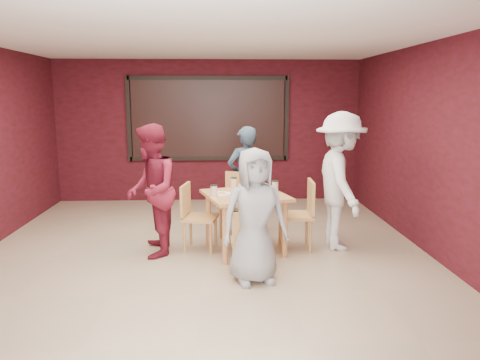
{
  "coord_description": "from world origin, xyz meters",
  "views": [
    {
      "loc": [
        0.2,
        -5.87,
        2.09
      ],
      "look_at": [
        0.48,
        0.25,
        0.99
      ],
      "focal_mm": 35.0,
      "sensor_mm": 36.0,
      "label": 1
    }
  ],
  "objects_px": {
    "chair_back": "(238,200)",
    "diner_left": "(151,191)",
    "chair_right": "(301,211)",
    "chair_front": "(248,239)",
    "diner_back": "(245,179)",
    "diner_front": "(255,216)",
    "diner_right": "(340,181)",
    "chair_left": "(194,213)",
    "dining_table": "(245,201)"
  },
  "relations": [
    {
      "from": "chair_back",
      "to": "diner_left",
      "type": "relative_size",
      "value": 0.55
    },
    {
      "from": "chair_back",
      "to": "chair_right",
      "type": "relative_size",
      "value": 0.99
    },
    {
      "from": "chair_front",
      "to": "chair_right",
      "type": "distance_m",
      "value": 1.21
    },
    {
      "from": "chair_back",
      "to": "chair_right",
      "type": "bearing_deg",
      "value": -40.99
    },
    {
      "from": "chair_front",
      "to": "diner_back",
      "type": "bearing_deg",
      "value": 87.51
    },
    {
      "from": "diner_front",
      "to": "diner_left",
      "type": "height_order",
      "value": "diner_left"
    },
    {
      "from": "diner_back",
      "to": "diner_right",
      "type": "bearing_deg",
      "value": 121.46
    },
    {
      "from": "chair_front",
      "to": "chair_left",
      "type": "distance_m",
      "value": 1.17
    },
    {
      "from": "chair_front",
      "to": "diner_right",
      "type": "bearing_deg",
      "value": 35.82
    },
    {
      "from": "dining_table",
      "to": "diner_right",
      "type": "relative_size",
      "value": 0.66
    },
    {
      "from": "diner_left",
      "to": "chair_right",
      "type": "bearing_deg",
      "value": 88.18
    },
    {
      "from": "diner_front",
      "to": "diner_back",
      "type": "relative_size",
      "value": 0.94
    },
    {
      "from": "chair_front",
      "to": "chair_back",
      "type": "height_order",
      "value": "chair_back"
    },
    {
      "from": "diner_right",
      "to": "chair_front",
      "type": "bearing_deg",
      "value": 124.02
    },
    {
      "from": "dining_table",
      "to": "chair_right",
      "type": "relative_size",
      "value": 1.3
    },
    {
      "from": "chair_front",
      "to": "diner_left",
      "type": "distance_m",
      "value": 1.51
    },
    {
      "from": "dining_table",
      "to": "chair_right",
      "type": "distance_m",
      "value": 0.79
    },
    {
      "from": "dining_table",
      "to": "chair_left",
      "type": "xyz_separation_m",
      "value": [
        -0.69,
        0.1,
        -0.18
      ]
    },
    {
      "from": "chair_back",
      "to": "diner_left",
      "type": "height_order",
      "value": "diner_left"
    },
    {
      "from": "chair_front",
      "to": "chair_right",
      "type": "xyz_separation_m",
      "value": [
        0.79,
        0.91,
        0.1
      ]
    },
    {
      "from": "dining_table",
      "to": "chair_front",
      "type": "distance_m",
      "value": 0.9
    },
    {
      "from": "dining_table",
      "to": "diner_back",
      "type": "bearing_deg",
      "value": 86.58
    },
    {
      "from": "chair_left",
      "to": "diner_front",
      "type": "xyz_separation_m",
      "value": [
        0.74,
        -1.16,
        0.25
      ]
    },
    {
      "from": "chair_right",
      "to": "chair_left",
      "type": "bearing_deg",
      "value": 178.31
    },
    {
      "from": "dining_table",
      "to": "diner_front",
      "type": "relative_size",
      "value": 0.82
    },
    {
      "from": "chair_back",
      "to": "chair_right",
      "type": "height_order",
      "value": "chair_right"
    },
    {
      "from": "dining_table",
      "to": "diner_front",
      "type": "bearing_deg",
      "value": -87.49
    },
    {
      "from": "chair_left",
      "to": "diner_back",
      "type": "bearing_deg",
      "value": 52.2
    },
    {
      "from": "chair_left",
      "to": "chair_right",
      "type": "distance_m",
      "value": 1.46
    },
    {
      "from": "dining_table",
      "to": "chair_front",
      "type": "relative_size",
      "value": 1.59
    },
    {
      "from": "dining_table",
      "to": "diner_front",
      "type": "height_order",
      "value": "diner_front"
    },
    {
      "from": "diner_back",
      "to": "diner_right",
      "type": "xyz_separation_m",
      "value": [
        1.25,
        -0.97,
        0.13
      ]
    },
    {
      "from": "dining_table",
      "to": "diner_back",
      "type": "relative_size",
      "value": 0.77
    },
    {
      "from": "chair_left",
      "to": "diner_back",
      "type": "xyz_separation_m",
      "value": [
        0.75,
        0.97,
        0.3
      ]
    },
    {
      "from": "chair_back",
      "to": "diner_back",
      "type": "relative_size",
      "value": 0.58
    },
    {
      "from": "chair_right",
      "to": "chair_back",
      "type": "bearing_deg",
      "value": 139.01
    },
    {
      "from": "diner_back",
      "to": "diner_left",
      "type": "xyz_separation_m",
      "value": [
        -1.3,
        -1.14,
        0.05
      ]
    },
    {
      "from": "chair_front",
      "to": "chair_back",
      "type": "distance_m",
      "value": 1.65
    },
    {
      "from": "chair_left",
      "to": "diner_right",
      "type": "relative_size",
      "value": 0.49
    },
    {
      "from": "diner_back",
      "to": "dining_table",
      "type": "bearing_deg",
      "value": 65.86
    },
    {
      "from": "chair_right",
      "to": "diner_front",
      "type": "xyz_separation_m",
      "value": [
        -0.73,
        -1.11,
        0.22
      ]
    },
    {
      "from": "diner_back",
      "to": "chair_right",
      "type": "bearing_deg",
      "value": 104.23
    },
    {
      "from": "diner_front",
      "to": "diner_back",
      "type": "height_order",
      "value": "diner_back"
    },
    {
      "from": "chair_front",
      "to": "diner_left",
      "type": "height_order",
      "value": "diner_left"
    },
    {
      "from": "diner_right",
      "to": "dining_table",
      "type": "bearing_deg",
      "value": 92.58
    },
    {
      "from": "diner_front",
      "to": "diner_left",
      "type": "relative_size",
      "value": 0.88
    },
    {
      "from": "dining_table",
      "to": "diner_back",
      "type": "height_order",
      "value": "diner_back"
    },
    {
      "from": "chair_left",
      "to": "diner_back",
      "type": "height_order",
      "value": "diner_back"
    },
    {
      "from": "chair_front",
      "to": "diner_back",
      "type": "xyz_separation_m",
      "value": [
        0.08,
        1.93,
        0.37
      ]
    },
    {
      "from": "diner_right",
      "to": "diner_back",
      "type": "bearing_deg",
      "value": 50.38
    }
  ]
}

